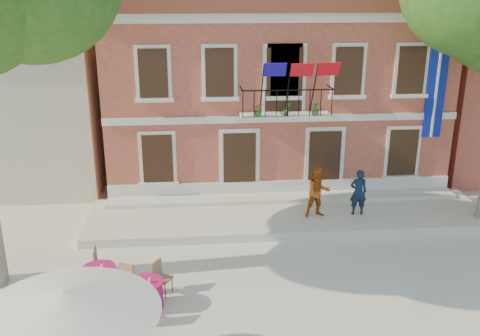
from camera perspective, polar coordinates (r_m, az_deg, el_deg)
name	(u,v)px	position (r m, az deg, el deg)	size (l,w,h in m)	color
ground	(243,288)	(15.06, 0.27, -12.72)	(90.00, 90.00, 0.00)	beige
main_building	(269,86)	(23.33, 3.11, 8.75)	(13.50, 9.59, 7.50)	#CC6849
neighbor_west	(4,98)	(25.63, -23.86, 6.81)	(9.40, 9.40, 6.40)	beige
terrace	(288,216)	(19.09, 5.14, -5.09)	(14.00, 3.40, 0.30)	silver
patio_umbrella	(64,303)	(10.63, -18.22, -13.52)	(3.54, 3.54, 2.64)	black
pedestrian_navy	(358,192)	(18.93, 12.51, -2.53)	(0.60, 0.39, 1.63)	#101E36
pedestrian_orange	(318,192)	(18.48, 8.34, -2.58)	(0.86, 0.67, 1.77)	#C05316
cafe_table_0	(100,279)	(15.13, -14.74, -11.36)	(1.87, 1.66, 0.95)	#D01364
cafe_table_1	(146,294)	(14.25, -9.94, -13.05)	(1.34, 1.87, 0.95)	#D01364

